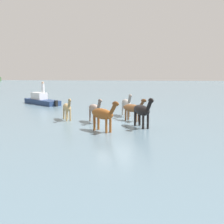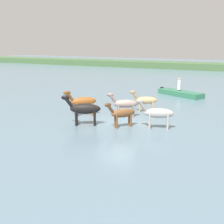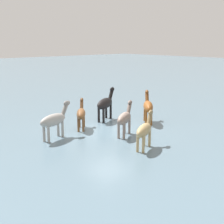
# 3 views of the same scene
# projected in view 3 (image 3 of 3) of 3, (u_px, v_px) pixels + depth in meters

# --- Properties ---
(ground_plane) EXTENTS (152.23, 152.23, 0.00)m
(ground_plane) POSITION_uv_depth(u_px,v_px,m) (107.00, 130.00, 18.14)
(ground_plane) COLOR slate
(horse_pinto_flank) EXTENTS (2.15, 1.40, 1.76)m
(horse_pinto_flank) POSITION_uv_depth(u_px,v_px,m) (125.00, 118.00, 16.97)
(horse_pinto_flank) COLOR gray
(horse_pinto_flank) RESTS_ON ground_plane
(horse_lead) EXTENTS (1.62, 1.86, 1.66)m
(horse_lead) POSITION_uv_depth(u_px,v_px,m) (81.00, 114.00, 18.23)
(horse_lead) COLOR brown
(horse_lead) RESTS_ON ground_plane
(horse_gray_outer) EXTENTS (2.38, 1.09, 1.85)m
(horse_gray_outer) POSITION_uv_depth(u_px,v_px,m) (54.00, 120.00, 16.37)
(horse_gray_outer) COLOR #9E9993
(horse_gray_outer) RESTS_ON ground_plane
(horse_mid_herd) EXTENTS (1.98, 2.03, 1.91)m
(horse_mid_herd) POSITION_uv_depth(u_px,v_px,m) (148.00, 106.00, 19.60)
(horse_mid_herd) COLOR brown
(horse_mid_herd) RESTS_ON ground_plane
(horse_dun_straggler) EXTENTS (2.47, 1.49, 1.99)m
(horse_dun_straggler) POSITION_uv_depth(u_px,v_px,m) (105.00, 103.00, 20.26)
(horse_dun_straggler) COLOR black
(horse_dun_straggler) RESTS_ON ground_plane
(horse_dark_mare) EXTENTS (2.10, 1.22, 1.68)m
(horse_dark_mare) POSITION_uv_depth(u_px,v_px,m) (144.00, 130.00, 14.89)
(horse_dark_mare) COLOR tan
(horse_dark_mare) RESTS_ON ground_plane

